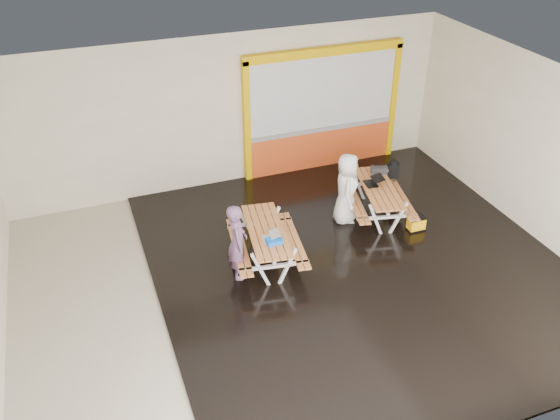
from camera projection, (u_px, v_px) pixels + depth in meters
name	position (u px, v px, depth m)	size (l,w,h in m)	color
room	(299.00, 199.00, 9.88)	(10.02, 8.02, 3.52)	#BCB39F
deck	(358.00, 265.00, 11.17)	(7.50, 7.98, 0.05)	black
kiosk	(322.00, 112.00, 13.82)	(3.88, 0.16, 3.00)	#DA4E1D
picnic_table_left	(266.00, 238.00, 10.96)	(1.54, 2.05, 0.75)	#B26A35
picnic_table_right	(378.00, 194.00, 12.34)	(1.61, 2.06, 0.73)	#B26A35
person_left	(237.00, 242.00, 10.49)	(0.54, 0.36, 1.49)	#69486A
person_right	(347.00, 189.00, 12.11)	(0.77, 0.50, 1.57)	white
laptop_left	(271.00, 237.00, 10.60)	(0.36, 0.33, 0.13)	silver
laptop_right	(373.00, 182.00, 12.34)	(0.42, 0.38, 0.16)	black
blue_pouch	(274.00, 241.00, 10.50)	(0.28, 0.20, 0.08)	blue
toolbox	(379.00, 170.00, 12.73)	(0.38, 0.27, 0.20)	black
backpack	(393.00, 169.00, 13.05)	(0.28, 0.21, 0.42)	black
dark_case	(356.00, 211.00, 12.62)	(0.37, 0.28, 0.14)	black
fluke_bag	(416.00, 224.00, 12.05)	(0.36, 0.23, 0.31)	black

